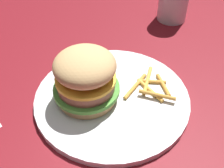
% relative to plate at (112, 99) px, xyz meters
% --- Properties ---
extents(ground_plane, '(1.60, 1.60, 0.00)m').
position_rel_plate_xyz_m(ground_plane, '(0.02, -0.02, -0.01)').
color(ground_plane, maroon).
extents(plate, '(0.28, 0.28, 0.01)m').
position_rel_plate_xyz_m(plate, '(0.00, 0.00, 0.00)').
color(plate, silver).
rests_on(plate, ground_plane).
extents(sandwich, '(0.12, 0.12, 0.10)m').
position_rel_plate_xyz_m(sandwich, '(-0.03, -0.04, 0.05)').
color(sandwich, tan).
rests_on(sandwich, plate).
extents(fries_pile, '(0.10, 0.10, 0.01)m').
position_rel_plate_xyz_m(fries_pile, '(0.03, 0.07, 0.01)').
color(fries_pile, gold).
rests_on(fries_pile, plate).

